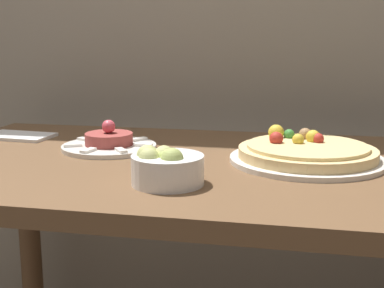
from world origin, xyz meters
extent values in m
cube|color=brown|center=(0.00, 0.35, 0.77)|extent=(1.19, 0.69, 0.03)
cylinder|color=brown|center=(-0.53, 0.63, 0.38)|extent=(0.06, 0.06, 0.75)
cylinder|color=silver|center=(0.24, 0.38, 0.79)|extent=(0.31, 0.31, 0.01)
cylinder|color=#E5C17F|center=(0.24, 0.38, 0.81)|extent=(0.28, 0.28, 0.02)
cylinder|color=#E0C684|center=(0.24, 0.38, 0.82)|extent=(0.24, 0.24, 0.01)
sphere|color=gold|center=(0.22, 0.39, 0.83)|extent=(0.02, 0.02, 0.02)
sphere|color=#997047|center=(0.23, 0.44, 0.83)|extent=(0.03, 0.03, 0.03)
sphere|color=#B22D23|center=(0.17, 0.38, 0.83)|extent=(0.03, 0.03, 0.03)
sphere|color=#B22D23|center=(0.26, 0.41, 0.83)|extent=(0.02, 0.02, 0.02)
sphere|color=gold|center=(0.25, 0.41, 0.83)|extent=(0.03, 0.03, 0.03)
sphere|color=#387F33|center=(0.20, 0.44, 0.83)|extent=(0.02, 0.02, 0.02)
sphere|color=gold|center=(0.17, 0.44, 0.84)|extent=(0.03, 0.03, 0.03)
cylinder|color=silver|center=(-0.20, 0.41, 0.79)|extent=(0.21, 0.21, 0.01)
cylinder|color=#933D38|center=(-0.20, 0.41, 0.81)|extent=(0.11, 0.11, 0.03)
sphere|color=#DB4C5B|center=(-0.20, 0.41, 0.84)|extent=(0.03, 0.03, 0.03)
cube|color=white|center=(-0.12, 0.41, 0.80)|extent=(0.04, 0.02, 0.01)
cube|color=white|center=(-0.15, 0.48, 0.80)|extent=(0.04, 0.04, 0.01)
cube|color=white|center=(-0.22, 0.49, 0.80)|extent=(0.02, 0.04, 0.01)
cube|color=white|center=(-0.27, 0.45, 0.80)|extent=(0.04, 0.03, 0.01)
cube|color=white|center=(-0.27, 0.38, 0.80)|extent=(0.04, 0.03, 0.01)
cube|color=white|center=(-0.22, 0.34, 0.80)|extent=(0.02, 0.04, 0.01)
cube|color=white|center=(-0.15, 0.35, 0.80)|extent=(0.04, 0.04, 0.01)
cylinder|color=white|center=(0.00, 0.17, 0.81)|extent=(0.13, 0.13, 0.05)
sphere|color=#B7BC70|center=(-0.03, 0.15, 0.84)|extent=(0.04, 0.04, 0.04)
sphere|color=#A3B25B|center=(0.01, 0.15, 0.84)|extent=(0.04, 0.04, 0.04)
sphere|color=#B7BC70|center=(-0.01, 0.17, 0.84)|extent=(0.04, 0.04, 0.04)
sphere|color=#A3B25B|center=(-0.01, 0.16, 0.84)|extent=(0.03, 0.03, 0.03)
sphere|color=#8EA34C|center=(0.01, 0.15, 0.84)|extent=(0.04, 0.04, 0.04)
sphere|color=#B7BC70|center=(-0.03, 0.16, 0.84)|extent=(0.04, 0.04, 0.04)
cube|color=white|center=(-0.47, 0.50, 0.79)|extent=(0.17, 0.11, 0.01)
camera|label=1|loc=(0.22, -0.70, 1.04)|focal=50.00mm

